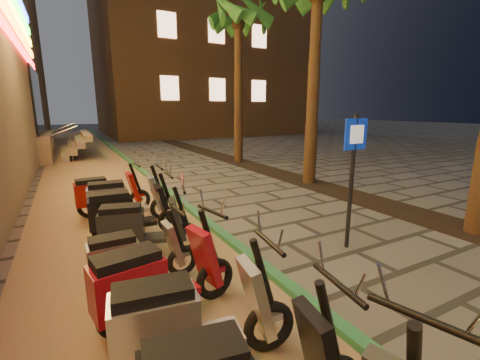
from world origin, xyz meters
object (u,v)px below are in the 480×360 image
pedestrian_sign (353,164)px  scooter_10 (126,213)px  scooter_9 (138,227)px  scooter_11 (121,201)px  scooter_8 (132,258)px  scooter_12 (104,194)px  scooter_6 (185,322)px  scooter_7 (152,281)px

pedestrian_sign → scooter_10: pedestrian_sign is taller
scooter_9 → scooter_11: size_ratio=0.93×
scooter_8 → scooter_10: bearing=81.2°
scooter_12 → scooter_9: bearing=-87.0°
scooter_6 → scooter_8: scooter_6 is taller
scooter_9 → scooter_11: 1.64m
scooter_8 → scooter_12: bearing=88.2°
pedestrian_sign → scooter_7: size_ratio=1.32×
scooter_8 → scooter_12: 3.49m
scooter_11 → scooter_6: bearing=-87.1°
scooter_8 → scooter_12: size_ratio=0.89×
scooter_6 → scooter_8: 1.73m
scooter_7 → scooter_9: (0.21, 1.87, -0.03)m
scooter_10 → scooter_8: bearing=-93.6°
scooter_10 → scooter_9: bearing=-82.2°
scooter_11 → scooter_8: bearing=-91.5°
pedestrian_sign → scooter_11: (-3.32, 3.03, -0.96)m
scooter_6 → scooter_12: size_ratio=1.06×
scooter_9 → pedestrian_sign: bearing=-8.0°
pedestrian_sign → scooter_8: pedestrian_sign is taller
scooter_9 → scooter_6: bearing=-77.6°
scooter_10 → scooter_11: scooter_11 is taller
scooter_10 → scooter_12: bearing=100.5°
pedestrian_sign → scooter_9: 3.72m
scooter_12 → pedestrian_sign: bearing=-50.6°
pedestrian_sign → scooter_6: bearing=-161.6°
pedestrian_sign → scooter_10: (-3.36, 2.16, -0.96)m
scooter_8 → scooter_9: bearing=72.6°
pedestrian_sign → scooter_7: pedestrian_sign is taller
scooter_8 → scooter_9: (0.28, 0.98, 0.05)m
scooter_6 → scooter_10: bearing=97.1°
scooter_6 → scooter_8: bearing=103.6°
scooter_8 → scooter_12: scooter_12 is taller
scooter_8 → scooter_6: bearing=-86.0°
scooter_8 → scooter_11: 2.64m
scooter_12 → scooter_6: bearing=-91.4°
scooter_6 → scooter_12: 5.22m
pedestrian_sign → scooter_12: size_ratio=1.40×
pedestrian_sign → scooter_12: 5.37m
scooter_8 → scooter_11: bearing=82.7°
scooter_9 → scooter_10: scooter_10 is taller
scooter_9 → scooter_10: size_ratio=0.94×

